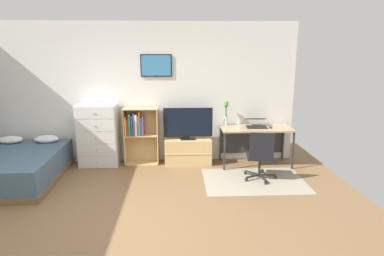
% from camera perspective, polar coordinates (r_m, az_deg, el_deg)
% --- Properties ---
extents(ground_plane, '(7.20, 7.20, 0.00)m').
position_cam_1_polar(ground_plane, '(4.55, -12.37, -15.27)').
color(ground_plane, brown).
extents(wall_back_with_posters, '(6.12, 0.09, 2.70)m').
position_cam_1_polar(wall_back_with_posters, '(6.46, -9.38, 5.98)').
color(wall_back_with_posters, silver).
rests_on(wall_back_with_posters, ground_plane).
extents(area_rug, '(1.70, 1.20, 0.01)m').
position_cam_1_polar(area_rug, '(5.74, 10.74, -8.96)').
color(area_rug, '#9E937F').
rests_on(area_rug, ground_plane).
extents(bed, '(1.55, 1.95, 0.61)m').
position_cam_1_polar(bed, '(6.32, -28.61, -5.96)').
color(bed, brown).
rests_on(bed, ground_plane).
extents(dresser, '(0.73, 0.46, 1.19)m').
position_cam_1_polar(dresser, '(6.46, -15.97, -1.22)').
color(dresser, silver).
rests_on(dresser, ground_plane).
extents(bookshelf, '(0.65, 0.30, 1.10)m').
position_cam_1_polar(bookshelf, '(6.38, -9.29, -0.56)').
color(bookshelf, tan).
rests_on(bookshelf, ground_plane).
extents(tv_stand, '(0.90, 0.41, 0.49)m').
position_cam_1_polar(tv_stand, '(6.40, -0.69, -4.07)').
color(tv_stand, tan).
rests_on(tv_stand, ground_plane).
extents(television, '(0.94, 0.16, 0.61)m').
position_cam_1_polar(television, '(6.23, -0.70, 0.77)').
color(television, black).
rests_on(television, tv_stand).
extents(desk, '(1.33, 0.64, 0.74)m').
position_cam_1_polar(desk, '(6.43, 10.88, -0.84)').
color(desk, tan).
rests_on(desk, ground_plane).
extents(office_chair, '(0.58, 0.58, 0.86)m').
position_cam_1_polar(office_chair, '(5.62, 11.86, -4.57)').
color(office_chair, '#232326').
rests_on(office_chair, ground_plane).
extents(laptop, '(0.40, 0.43, 0.17)m').
position_cam_1_polar(laptop, '(6.39, 11.11, 0.83)').
color(laptop, black).
rests_on(laptop, desk).
extents(computer_mouse, '(0.06, 0.10, 0.03)m').
position_cam_1_polar(computer_mouse, '(6.32, 13.52, 0.12)').
color(computer_mouse, '#262628').
rests_on(computer_mouse, desk).
extents(bamboo_vase, '(0.09, 0.10, 0.48)m').
position_cam_1_polar(bamboo_vase, '(6.38, 5.95, 2.85)').
color(bamboo_vase, silver).
rests_on(bamboo_vase, desk).
extents(wine_glass, '(0.07, 0.07, 0.18)m').
position_cam_1_polar(wine_glass, '(6.13, 8.12, 1.10)').
color(wine_glass, silver).
rests_on(wine_glass, desk).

